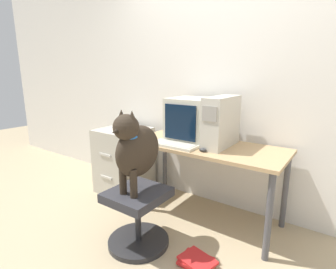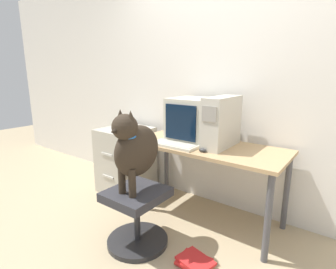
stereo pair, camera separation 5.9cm
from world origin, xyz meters
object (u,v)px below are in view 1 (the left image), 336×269
at_px(crt_monitor, 191,119).
at_px(dog, 136,148).
at_px(filing_cabinet, 124,159).
at_px(book_stack_floor, 196,261).
at_px(pc_tower, 221,122).
at_px(keyboard, 174,145).
at_px(office_chair, 138,215).

height_order(crt_monitor, dog, crt_monitor).
height_order(filing_cabinet, book_stack_floor, filing_cabinet).
bearing_deg(dog, book_stack_floor, 6.37).
height_order(pc_tower, book_stack_floor, pc_tower).
bearing_deg(keyboard, dog, -93.58).
xyz_separation_m(keyboard, office_chair, (-0.03, -0.47, -0.49)).
bearing_deg(crt_monitor, office_chair, -93.02).
distance_m(office_chair, book_stack_floor, 0.56).
bearing_deg(pc_tower, dog, -117.07).
bearing_deg(dog, crt_monitor, 86.99).
height_order(office_chair, dog, dog).
distance_m(crt_monitor, pc_tower, 0.33).
xyz_separation_m(pc_tower, book_stack_floor, (0.15, -0.66, -0.92)).
bearing_deg(dog, filing_cabinet, 140.11).
bearing_deg(filing_cabinet, dog, -39.89).
bearing_deg(crt_monitor, keyboard, -92.07).
bearing_deg(dog, pc_tower, 62.93).
relative_size(crt_monitor, pc_tower, 0.87).
height_order(dog, filing_cabinet, dog).
xyz_separation_m(pc_tower, keyboard, (-0.34, -0.25, -0.21)).
distance_m(keyboard, dog, 0.48).
bearing_deg(book_stack_floor, keyboard, 139.46).
relative_size(keyboard, office_chair, 0.87).
relative_size(pc_tower, keyboard, 1.11).
bearing_deg(pc_tower, keyboard, -143.88).
relative_size(keyboard, filing_cabinet, 0.58).
distance_m(filing_cabinet, book_stack_floor, 1.53).
distance_m(crt_monitor, keyboard, 0.34).
distance_m(pc_tower, office_chair, 1.07).
distance_m(keyboard, book_stack_floor, 0.96).
relative_size(dog, book_stack_floor, 2.30).
xyz_separation_m(pc_tower, filing_cabinet, (-1.20, -0.02, -0.58)).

